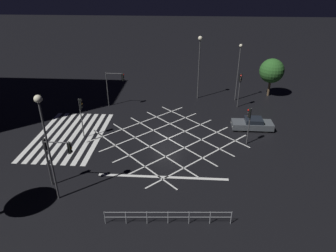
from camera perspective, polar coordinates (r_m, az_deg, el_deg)
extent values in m
plane|color=black|center=(31.01, 0.00, -2.41)|extent=(200.00, 200.00, 0.00)
cube|color=silver|center=(32.25, -13.00, -1.92)|extent=(10.95, 0.50, 0.01)
cube|color=silver|center=(32.51, -14.52, -1.86)|extent=(10.95, 0.50, 0.01)
cube|color=silver|center=(32.80, -16.02, -1.80)|extent=(10.95, 0.50, 0.01)
cube|color=silver|center=(33.10, -17.49, -1.74)|extent=(10.95, 0.50, 0.01)
cube|color=silver|center=(33.43, -18.93, -1.67)|extent=(10.95, 0.50, 0.01)
cube|color=silver|center=(33.78, -20.34, -1.61)|extent=(10.95, 0.50, 0.01)
cube|color=silver|center=(34.15, -21.73, -1.55)|extent=(10.95, 0.50, 0.01)
cube|color=silver|center=(34.54, -23.08, -1.49)|extent=(10.95, 0.50, 0.01)
cube|color=silver|center=(28.49, -7.41, -5.56)|extent=(9.56, 9.56, 0.01)
cube|color=silver|center=(34.39, -5.36, 0.61)|extent=(9.56, 9.56, 0.01)
cube|color=silver|center=(29.68, -3.54, -3.92)|extent=(9.56, 9.56, 0.01)
cube|color=silver|center=(32.65, -2.82, -0.82)|extent=(9.56, 9.56, 0.01)
cube|color=silver|center=(31.01, 0.00, -2.40)|extent=(9.56, 9.56, 0.01)
cube|color=silver|center=(31.01, 0.00, -2.40)|extent=(9.56, 9.56, 0.01)
cube|color=silver|center=(32.47, 3.23, -1.00)|extent=(9.56, 9.56, 0.01)
cube|color=silver|center=(29.47, 3.13, -4.15)|extent=(9.56, 9.56, 0.01)
cube|color=silver|center=(34.04, 6.17, 0.27)|extent=(9.56, 9.56, 0.01)
cube|color=silver|center=(28.06, 6.61, -6.06)|extent=(9.56, 9.56, 0.01)
cube|color=silver|center=(25.50, -0.98, -9.68)|extent=(0.30, 10.95, 0.01)
cylinder|color=#424244|center=(38.68, -11.47, 6.85)|extent=(0.11, 0.11, 4.48)
cylinder|color=#424244|center=(37.77, -10.23, 9.82)|extent=(0.09, 2.07, 0.09)
cube|color=black|center=(37.67, -8.62, 9.18)|extent=(0.28, 0.16, 0.90)
sphere|color=red|center=(37.56, -8.49, 9.62)|extent=(0.18, 0.18, 0.18)
sphere|color=black|center=(37.65, -8.46, 9.18)|extent=(0.18, 0.18, 0.18)
sphere|color=black|center=(37.74, -8.42, 8.75)|extent=(0.18, 0.18, 0.18)
cube|color=black|center=(37.69, -8.76, 9.18)|extent=(0.36, 0.02, 0.98)
cylinder|color=#424244|center=(25.24, -21.80, -6.50)|extent=(0.11, 0.11, 4.23)
cube|color=black|center=(24.54, -22.32, -3.18)|extent=(0.16, 0.28, 0.90)
sphere|color=black|center=(24.49, -22.33, -2.44)|extent=(0.18, 0.18, 0.18)
sphere|color=orange|center=(24.63, -22.21, -3.05)|extent=(0.18, 0.18, 0.18)
sphere|color=black|center=(24.77, -22.09, -3.65)|extent=(0.18, 0.18, 0.18)
cube|color=black|center=(24.47, -22.40, -3.28)|extent=(0.02, 0.36, 0.98)
cylinder|color=#424244|center=(30.21, 15.14, -0.10)|extent=(0.11, 0.11, 3.88)
cube|color=black|center=(29.57, 15.21, 2.39)|extent=(0.28, 0.16, 0.90)
sphere|color=red|center=(29.43, 15.07, 2.93)|extent=(0.18, 0.18, 0.18)
sphere|color=black|center=(29.55, 15.00, 2.40)|extent=(0.18, 0.18, 0.18)
sphere|color=black|center=(29.67, 14.93, 1.88)|extent=(0.18, 0.18, 0.18)
cube|color=black|center=(29.59, 15.38, 2.39)|extent=(0.36, 0.02, 0.98)
cylinder|color=#424244|center=(25.26, -21.92, -6.61)|extent=(0.11, 0.11, 4.15)
cylinder|color=#424244|center=(23.90, -20.57, -2.93)|extent=(0.09, 1.97, 0.09)
cube|color=black|center=(23.74, -18.22, -3.99)|extent=(0.28, 0.16, 0.90)
sphere|color=black|center=(23.55, -18.07, -3.38)|extent=(0.18, 0.18, 0.18)
sphere|color=orange|center=(23.70, -17.97, -4.01)|extent=(0.18, 0.18, 0.18)
sphere|color=black|center=(23.85, -17.87, -4.62)|extent=(0.18, 0.18, 0.18)
cube|color=black|center=(23.77, -18.42, -3.98)|extent=(0.36, 0.02, 0.98)
cylinder|color=#424244|center=(31.49, -16.15, 1.35)|extent=(0.11, 0.11, 4.32)
cube|color=black|center=(30.79, -16.30, 4.13)|extent=(0.28, 0.16, 0.90)
sphere|color=black|center=(30.64, -16.18, 4.64)|extent=(0.18, 0.18, 0.18)
sphere|color=orange|center=(30.75, -16.10, 4.12)|extent=(0.18, 0.18, 0.18)
sphere|color=black|center=(30.86, -16.03, 3.61)|extent=(0.18, 0.18, 0.18)
cube|color=black|center=(30.82, -16.46, 4.13)|extent=(0.36, 0.02, 0.98)
cylinder|color=#424244|center=(38.60, 13.38, 6.57)|extent=(0.11, 0.11, 4.43)
cube|color=black|center=(37.93, 13.68, 8.93)|extent=(0.16, 0.28, 0.90)
sphere|color=red|center=(37.74, 13.76, 9.30)|extent=(0.18, 0.18, 0.18)
sphere|color=black|center=(37.83, 13.71, 8.87)|extent=(0.18, 0.18, 0.18)
sphere|color=black|center=(37.92, 13.66, 8.44)|extent=(0.18, 0.18, 0.18)
cube|color=black|center=(38.02, 13.66, 8.97)|extent=(0.02, 0.36, 0.98)
cylinder|color=#424244|center=(40.15, 5.88, 10.53)|extent=(0.14, 0.14, 7.85)
sphere|color=#F4EAC6|center=(39.19, 6.17, 16.28)|extent=(0.56, 0.56, 0.56)
cylinder|color=#424244|center=(40.40, 13.14, 9.54)|extent=(0.14, 0.14, 7.13)
sphere|color=#F4EAC6|center=(39.49, 13.71, 14.64)|extent=(0.43, 0.43, 0.43)
cylinder|color=#424244|center=(22.65, -21.63, -4.93)|extent=(0.14, 0.14, 7.96)
sphere|color=#F4EAC6|center=(20.90, -23.54, 4.77)|extent=(0.52, 0.52, 0.52)
cylinder|color=brown|center=(44.04, 18.69, 6.95)|extent=(0.31, 0.31, 2.32)
sphere|color=#285B23|center=(43.33, 19.15, 9.90)|extent=(3.26, 3.26, 3.26)
cube|color=#474C51|center=(33.92, 15.72, 0.24)|extent=(1.76, 4.37, 0.66)
cube|color=black|center=(33.71, 16.02, 1.07)|extent=(1.55, 1.84, 0.44)
sphere|color=white|center=(33.07, 12.26, -0.16)|extent=(0.16, 0.16, 0.16)
sphere|color=white|center=(34.04, 12.03, 0.68)|extent=(0.16, 0.16, 0.16)
cylinder|color=black|center=(33.08, 13.62, -0.59)|extent=(0.20, 0.66, 0.66)
cylinder|color=black|center=(34.42, 13.25, 0.59)|extent=(0.20, 0.66, 0.66)
cylinder|color=black|center=(33.67, 18.16, -0.71)|extent=(0.20, 0.66, 0.66)
cylinder|color=black|center=(34.98, 17.62, 0.45)|extent=(0.20, 0.66, 0.66)
cylinder|color=#9EA0A5|center=(21.58, -11.95, -16.72)|extent=(0.05, 0.05, 1.05)
cylinder|color=#9EA0A5|center=(21.35, -8.03, -16.91)|extent=(0.05, 0.05, 1.05)
cylinder|color=#9EA0A5|center=(21.20, -4.04, -17.03)|extent=(0.05, 0.05, 1.05)
cylinder|color=#9EA0A5|center=(21.15, 0.00, -17.07)|extent=(0.05, 0.05, 1.05)
cylinder|color=#9EA0A5|center=(21.20, 4.04, -17.03)|extent=(0.05, 0.05, 1.05)
cylinder|color=#9EA0A5|center=(21.35, 8.03, -16.91)|extent=(0.05, 0.05, 1.05)
cylinder|color=#9EA0A5|center=(21.58, 11.95, -16.72)|extent=(0.05, 0.05, 1.05)
cylinder|color=#9EA0A5|center=(20.82, 0.00, -16.11)|extent=(0.59, 8.54, 0.04)
cylinder|color=#9EA0A5|center=(21.12, 0.00, -16.97)|extent=(0.59, 8.54, 0.04)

